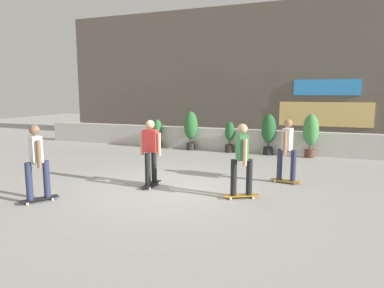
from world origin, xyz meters
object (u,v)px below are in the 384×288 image
(potted_plant_1, at_px, (191,127))
(potted_plant_2, at_px, (230,136))
(skater_mid_plaza, at_px, (37,160))
(skater_by_wall_left, at_px, (242,157))
(potted_plant_3, at_px, (269,131))
(potted_plant_4, at_px, (311,132))
(potted_plant_0, at_px, (157,132))
(skater_far_left, at_px, (287,148))
(skater_foreground, at_px, (151,150))

(potted_plant_1, xyz_separation_m, potted_plant_2, (1.66, -0.00, -0.29))
(skater_mid_plaza, bearing_deg, potted_plant_2, 73.35)
(potted_plant_2, xyz_separation_m, skater_mid_plaza, (-2.28, -7.62, 0.29))
(skater_by_wall_left, bearing_deg, potted_plant_1, 120.86)
(potted_plant_3, relative_size, potted_plant_4, 0.98)
(potted_plant_0, distance_m, potted_plant_1, 1.57)
(skater_far_left, bearing_deg, skater_mid_plaza, -143.94)
(potted_plant_4, bearing_deg, potted_plant_1, 180.00)
(potted_plant_4, distance_m, skater_far_left, 4.09)
(potted_plant_2, bearing_deg, skater_by_wall_left, -72.75)
(potted_plant_0, bearing_deg, skater_mid_plaza, -83.06)
(skater_foreground, bearing_deg, potted_plant_3, 69.69)
(potted_plant_0, bearing_deg, potted_plant_1, 0.00)
(potted_plant_1, relative_size, skater_foreground, 0.95)
(potted_plant_4, relative_size, skater_by_wall_left, 0.94)
(potted_plant_2, relative_size, skater_foreground, 0.72)
(potted_plant_0, xyz_separation_m, potted_plant_2, (3.21, -0.00, -0.01))
(potted_plant_3, bearing_deg, potted_plant_2, -180.00)
(potted_plant_2, distance_m, potted_plant_3, 1.55)
(potted_plant_1, xyz_separation_m, skater_foreground, (1.10, -5.64, -0.00))
(potted_plant_0, distance_m, skater_mid_plaza, 7.69)
(potted_plant_4, xyz_separation_m, skater_foreground, (-3.61, -5.64, 0.00))
(skater_foreground, bearing_deg, potted_plant_1, 101.03)
(skater_foreground, bearing_deg, skater_by_wall_left, -3.62)
(potted_plant_0, distance_m, potted_plant_4, 6.26)
(skater_far_left, bearing_deg, potted_plant_4, 83.84)
(skater_foreground, bearing_deg, potted_plant_2, 84.31)
(potted_plant_2, bearing_deg, skater_far_left, -57.36)
(potted_plant_3, relative_size, skater_far_left, 0.92)
(potted_plant_1, height_order, potted_plant_2, potted_plant_1)
(potted_plant_2, bearing_deg, potted_plant_0, 180.00)
(potted_plant_1, xyz_separation_m, potted_plant_4, (4.71, 0.00, -0.00))
(potted_plant_0, distance_m, skater_foreground, 6.24)
(potted_plant_4, xyz_separation_m, skater_by_wall_left, (-1.25, -5.79, 0.00))
(skater_far_left, bearing_deg, skater_foreground, -153.53)
(potted_plant_1, xyz_separation_m, skater_by_wall_left, (3.46, -5.79, -0.00))
(potted_plant_0, xyz_separation_m, skater_far_left, (5.81, -4.07, 0.27))
(skater_by_wall_left, xyz_separation_m, skater_far_left, (0.81, 1.73, 0.00))
(potted_plant_3, xyz_separation_m, skater_far_left, (1.08, -4.07, 0.03))
(potted_plant_3, height_order, skater_by_wall_left, skater_by_wall_left)
(skater_mid_plaza, bearing_deg, potted_plant_1, 85.36)
(potted_plant_4, height_order, skater_mid_plaza, skater_mid_plaza)
(potted_plant_4, relative_size, skater_far_left, 0.94)
(potted_plant_3, bearing_deg, skater_mid_plaza, -116.53)
(skater_mid_plaza, bearing_deg, potted_plant_3, 63.47)
(potted_plant_2, bearing_deg, skater_foreground, -95.69)
(potted_plant_0, relative_size, potted_plant_1, 0.77)
(skater_foreground, relative_size, skater_far_left, 1.00)
(potted_plant_4, distance_m, skater_foreground, 6.70)
(potted_plant_1, height_order, skater_foreground, skater_foreground)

